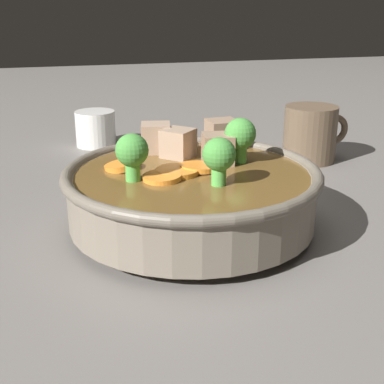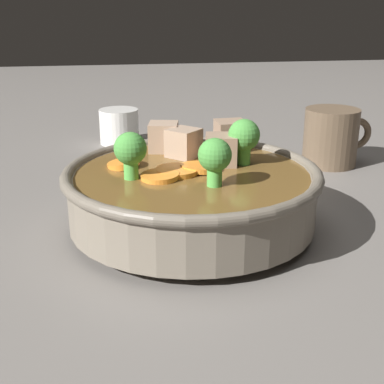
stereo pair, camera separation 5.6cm
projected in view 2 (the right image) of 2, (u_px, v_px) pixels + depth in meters
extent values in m
plane|color=slate|center=(192.00, 229.00, 0.58)|extent=(3.00, 3.00, 0.00)
cylinder|color=slate|center=(192.00, 224.00, 0.58)|extent=(0.14, 0.14, 0.01)
cylinder|color=slate|center=(192.00, 197.00, 0.56)|extent=(0.26, 0.26, 0.05)
torus|color=#685F52|center=(192.00, 173.00, 0.56)|extent=(0.27, 0.27, 0.01)
cylinder|color=brown|center=(192.00, 186.00, 0.56)|extent=(0.24, 0.24, 0.03)
cylinder|color=orange|center=(200.00, 167.00, 0.56)|extent=(0.06, 0.06, 0.01)
cylinder|color=orange|center=(188.00, 148.00, 0.63)|extent=(0.05, 0.05, 0.01)
cylinder|color=orange|center=(123.00, 164.00, 0.57)|extent=(0.04, 0.04, 0.01)
cylinder|color=orange|center=(177.00, 171.00, 0.55)|extent=(0.05, 0.05, 0.01)
cylinder|color=orange|center=(160.00, 176.00, 0.54)|extent=(0.05, 0.05, 0.01)
cylinder|color=#59B84C|center=(243.00, 155.00, 0.58)|extent=(0.02, 0.02, 0.02)
sphere|color=#47933D|center=(244.00, 135.00, 0.57)|extent=(0.03, 0.03, 0.03)
cylinder|color=#59B84C|center=(131.00, 169.00, 0.53)|extent=(0.01, 0.01, 0.02)
sphere|color=#47933D|center=(130.00, 148.00, 0.53)|extent=(0.03, 0.03, 0.03)
cylinder|color=#59B84C|center=(214.00, 176.00, 0.51)|extent=(0.01, 0.01, 0.02)
sphere|color=#47933D|center=(215.00, 155.00, 0.51)|extent=(0.03, 0.03, 0.03)
cube|color=tan|center=(163.00, 137.00, 0.63)|extent=(0.04, 0.04, 0.03)
cube|color=#9E7F66|center=(231.00, 135.00, 0.64)|extent=(0.04, 0.04, 0.03)
cube|color=#9E7F66|center=(221.00, 150.00, 0.58)|extent=(0.04, 0.04, 0.03)
cube|color=tan|center=(181.00, 143.00, 0.61)|extent=(0.05, 0.05, 0.03)
cylinder|color=white|center=(206.00, 159.00, 0.81)|extent=(0.12, 0.12, 0.01)
torus|color=white|center=(206.00, 156.00, 0.80)|extent=(0.13, 0.13, 0.01)
cylinder|color=white|center=(119.00, 126.00, 0.90)|extent=(0.07, 0.07, 0.06)
cylinder|color=brown|center=(119.00, 116.00, 0.90)|extent=(0.06, 0.06, 0.00)
cylinder|color=brown|center=(331.00, 137.00, 0.78)|extent=(0.08, 0.08, 0.08)
torus|color=brown|center=(356.00, 133.00, 0.79)|extent=(0.05, 0.01, 0.05)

